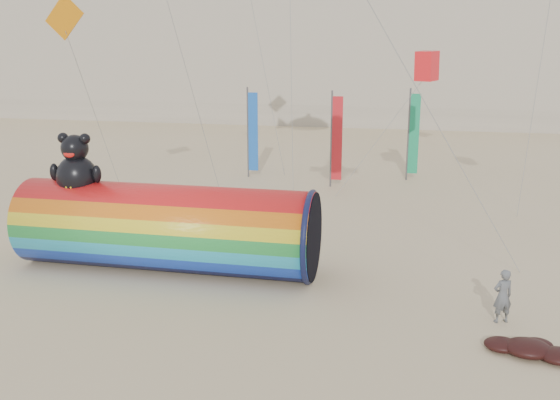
% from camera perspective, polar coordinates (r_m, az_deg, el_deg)
% --- Properties ---
extents(ground, '(160.00, 160.00, 0.00)m').
position_cam_1_polar(ground, '(20.91, -2.23, -7.31)').
color(ground, '#CCB58C').
rests_on(ground, ground).
extents(hotel_building, '(60.40, 15.40, 20.60)m').
position_cam_1_polar(hotel_building, '(66.99, -2.50, 16.50)').
color(hotel_building, '#B7AD99').
rests_on(hotel_building, ground).
extents(windsock_assembly, '(10.28, 3.13, 4.74)m').
position_cam_1_polar(windsock_assembly, '(21.75, -10.36, -2.30)').
color(windsock_assembly, red).
rests_on(windsock_assembly, ground).
extents(kite_handler, '(0.68, 0.58, 1.57)m').
position_cam_1_polar(kite_handler, '(18.69, 19.69, -8.28)').
color(kite_handler, '#5A5E62').
rests_on(kite_handler, ground).
extents(fabric_bundle, '(2.62, 1.35, 0.41)m').
position_cam_1_polar(fabric_bundle, '(17.37, 22.36, -12.52)').
color(fabric_bundle, '#380E0A').
rests_on(fabric_bundle, ground).
extents(festival_banners, '(9.71, 2.72, 5.20)m').
position_cam_1_polar(festival_banners, '(35.09, 4.83, 5.94)').
color(festival_banners, '#59595E').
rests_on(festival_banners, ground).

